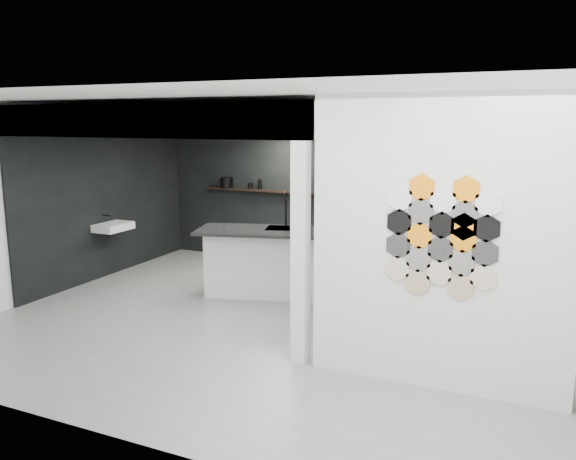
# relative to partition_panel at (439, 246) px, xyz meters

# --- Properties ---
(floor) EXTENTS (7.00, 6.00, 0.01)m
(floor) POSITION_rel_partition_panel_xyz_m (-2.23, 1.00, -1.40)
(floor) COLOR slate
(partition_panel) EXTENTS (2.45, 0.15, 2.80)m
(partition_panel) POSITION_rel_partition_panel_xyz_m (0.00, 0.00, 0.00)
(partition_panel) COLOR silver
(partition_panel) RESTS_ON floor
(bay_clad_back) EXTENTS (4.40, 0.04, 2.35)m
(bay_clad_back) POSITION_rel_partition_panel_xyz_m (-3.52, 3.97, -0.22)
(bay_clad_back) COLOR black
(bay_clad_back) RESTS_ON floor
(bay_clad_left) EXTENTS (0.04, 4.00, 2.35)m
(bay_clad_left) POSITION_rel_partition_panel_xyz_m (-5.70, 2.00, -0.22)
(bay_clad_left) COLOR black
(bay_clad_left) RESTS_ON floor
(bulkhead) EXTENTS (4.40, 4.00, 0.40)m
(bulkhead) POSITION_rel_partition_panel_xyz_m (-3.52, 2.00, 1.15)
(bulkhead) COLOR silver
(bulkhead) RESTS_ON corner_column
(corner_column) EXTENTS (0.16, 0.16, 2.35)m
(corner_column) POSITION_rel_partition_panel_xyz_m (-1.41, 0.00, -0.22)
(corner_column) COLOR silver
(corner_column) RESTS_ON floor
(fascia_beam) EXTENTS (4.40, 0.16, 0.40)m
(fascia_beam) POSITION_rel_partition_panel_xyz_m (-3.52, 0.08, 1.15)
(fascia_beam) COLOR silver
(fascia_beam) RESTS_ON corner_column
(wall_basin) EXTENTS (0.40, 0.60, 0.12)m
(wall_basin) POSITION_rel_partition_panel_xyz_m (-5.46, 1.80, -0.55)
(wall_basin) COLOR silver
(wall_basin) RESTS_ON bay_clad_left
(display_shelf) EXTENTS (3.00, 0.15, 0.04)m
(display_shelf) POSITION_rel_partition_panel_xyz_m (-3.43, 3.87, -0.10)
(display_shelf) COLOR black
(display_shelf) RESTS_ON bay_clad_back
(kitchen_island) EXTENTS (2.05, 1.31, 1.53)m
(kitchen_island) POSITION_rel_partition_panel_xyz_m (-2.80, 1.96, -0.88)
(kitchen_island) COLOR silver
(kitchen_island) RESTS_ON floor
(stockpot) EXTENTS (0.28, 0.28, 0.19)m
(stockpot) POSITION_rel_partition_panel_xyz_m (-4.52, 3.87, 0.02)
(stockpot) COLOR black
(stockpot) RESTS_ON display_shelf
(kettle) EXTENTS (0.24, 0.24, 0.16)m
(kettle) POSITION_rel_partition_panel_xyz_m (-2.13, 3.87, -0.00)
(kettle) COLOR black
(kettle) RESTS_ON display_shelf
(glass_bowl) EXTENTS (0.13, 0.13, 0.09)m
(glass_bowl) POSITION_rel_partition_panel_xyz_m (-2.08, 3.87, -0.04)
(glass_bowl) COLOR gray
(glass_bowl) RESTS_ON display_shelf
(glass_vase) EXTENTS (0.10, 0.10, 0.13)m
(glass_vase) POSITION_rel_partition_panel_xyz_m (-2.08, 3.87, -0.01)
(glass_vase) COLOR gray
(glass_vase) RESTS_ON display_shelf
(bottle_dark) EXTENTS (0.09, 0.09, 0.18)m
(bottle_dark) POSITION_rel_partition_panel_xyz_m (-3.83, 3.87, 0.01)
(bottle_dark) COLOR black
(bottle_dark) RESTS_ON display_shelf
(utensil_cup) EXTENTS (0.09, 0.09, 0.11)m
(utensil_cup) POSITION_rel_partition_panel_xyz_m (-4.02, 3.87, -0.03)
(utensil_cup) COLOR black
(utensil_cup) RESTS_ON display_shelf
(hex_tile_cluster) EXTENTS (1.04, 0.02, 1.16)m
(hex_tile_cluster) POSITION_rel_partition_panel_xyz_m (0.03, -0.09, 0.10)
(hex_tile_cluster) COLOR beige
(hex_tile_cluster) RESTS_ON partition_panel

